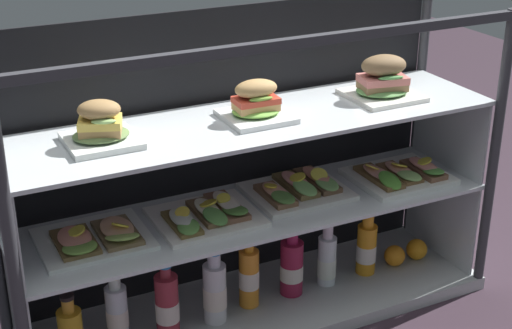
% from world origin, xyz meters
% --- Properties ---
extents(ground_plane, '(6.00, 6.00, 0.02)m').
position_xyz_m(ground_plane, '(0.00, 0.00, -0.01)').
color(ground_plane, '#352630').
rests_on(ground_plane, ground).
extents(case_base_deck, '(1.42, 0.40, 0.04)m').
position_xyz_m(case_base_deck, '(0.00, 0.00, 0.02)').
color(case_base_deck, '#B0B5B5').
rests_on(case_base_deck, ground).
extents(case_frame, '(1.42, 0.40, 0.89)m').
position_xyz_m(case_frame, '(0.00, 0.12, 0.49)').
color(case_frame, '#333338').
rests_on(case_frame, ground).
extents(riser_lower_tier, '(1.36, 0.34, 0.31)m').
position_xyz_m(riser_lower_tier, '(0.00, 0.00, 0.19)').
color(riser_lower_tier, silver).
rests_on(riser_lower_tier, case_base_deck).
extents(shelf_lower_glass, '(1.38, 0.35, 0.01)m').
position_xyz_m(shelf_lower_glass, '(0.00, 0.00, 0.35)').
color(shelf_lower_glass, silver).
rests_on(shelf_lower_glass, riser_lower_tier).
extents(riser_upper_tier, '(1.36, 0.34, 0.26)m').
position_xyz_m(riser_upper_tier, '(0.00, 0.00, 0.49)').
color(riser_upper_tier, silver).
rests_on(riser_upper_tier, shelf_lower_glass).
extents(shelf_upper_glass, '(1.38, 0.35, 0.01)m').
position_xyz_m(shelf_upper_glass, '(0.00, 0.00, 0.62)').
color(shelf_upper_glass, silver).
rests_on(shelf_upper_glass, riser_upper_tier).
extents(plated_roll_sandwich_right_of_center, '(0.18, 0.18, 0.11)m').
position_xyz_m(plated_roll_sandwich_right_of_center, '(-0.42, 0.01, 0.67)').
color(plated_roll_sandwich_right_of_center, white).
rests_on(plated_roll_sandwich_right_of_center, shelf_upper_glass).
extents(plated_roll_sandwich_center, '(0.18, 0.18, 0.11)m').
position_xyz_m(plated_roll_sandwich_center, '(-0.00, 0.00, 0.67)').
color(plated_roll_sandwich_center, white).
rests_on(plated_roll_sandwich_center, shelf_upper_glass).
extents(plated_roll_sandwich_mid_right, '(0.20, 0.20, 0.13)m').
position_xyz_m(plated_roll_sandwich_mid_right, '(0.41, 0.00, 0.68)').
color(plated_roll_sandwich_mid_right, white).
rests_on(plated_roll_sandwich_mid_right, shelf_upper_glass).
extents(open_sandwich_tray_right_of_center, '(0.28, 0.24, 0.06)m').
position_xyz_m(open_sandwich_tray_right_of_center, '(-0.46, 0.00, 0.38)').
color(open_sandwich_tray_right_of_center, white).
rests_on(open_sandwich_tray_right_of_center, shelf_lower_glass).
extents(open_sandwich_tray_far_left, '(0.28, 0.24, 0.06)m').
position_xyz_m(open_sandwich_tray_far_left, '(-0.15, -0.01, 0.38)').
color(open_sandwich_tray_far_left, white).
rests_on(open_sandwich_tray_far_left, shelf_lower_glass).
extents(open_sandwich_tray_mid_left, '(0.28, 0.24, 0.06)m').
position_xyz_m(open_sandwich_tray_mid_left, '(0.15, 0.02, 0.38)').
color(open_sandwich_tray_mid_left, white).
rests_on(open_sandwich_tray_mid_left, shelf_lower_glass).
extents(open_sandwich_tray_center, '(0.28, 0.24, 0.06)m').
position_xyz_m(open_sandwich_tray_center, '(0.48, -0.03, 0.38)').
color(open_sandwich_tray_center, white).
rests_on(open_sandwich_tray_center, shelf_lower_glass).
extents(juice_bottle_back_right, '(0.06, 0.06, 0.21)m').
position_xyz_m(juice_bottle_back_right, '(-0.42, -0.00, 0.13)').
color(juice_bottle_back_right, silver).
rests_on(juice_bottle_back_right, case_base_deck).
extents(juice_bottle_front_left_end, '(0.07, 0.07, 0.23)m').
position_xyz_m(juice_bottle_front_left_end, '(-0.29, -0.03, 0.13)').
color(juice_bottle_front_left_end, '#A02C39').
rests_on(juice_bottle_front_left_end, case_base_deck).
extents(juice_bottle_tucked_behind, '(0.07, 0.07, 0.23)m').
position_xyz_m(juice_bottle_tucked_behind, '(-0.15, -0.03, 0.14)').
color(juice_bottle_tucked_behind, white).
rests_on(juice_bottle_tucked_behind, case_base_deck).
extents(juice_bottle_near_post, '(0.06, 0.06, 0.23)m').
position_xyz_m(juice_bottle_near_post, '(-0.02, 0.00, 0.14)').
color(juice_bottle_near_post, orange).
rests_on(juice_bottle_near_post, case_base_deck).
extents(juice_bottle_front_second, '(0.07, 0.07, 0.22)m').
position_xyz_m(juice_bottle_front_second, '(0.12, -0.00, 0.13)').
color(juice_bottle_front_second, maroon).
rests_on(juice_bottle_front_second, case_base_deck).
extents(juice_bottle_back_left, '(0.06, 0.06, 0.22)m').
position_xyz_m(juice_bottle_back_left, '(0.24, -0.00, 0.12)').
color(juice_bottle_back_left, white).
rests_on(juice_bottle_back_left, case_base_deck).
extents(juice_bottle_front_right_end, '(0.06, 0.06, 0.22)m').
position_xyz_m(juice_bottle_front_right_end, '(0.39, 0.00, 0.13)').
color(juice_bottle_front_right_end, orange).
rests_on(juice_bottle_front_right_end, case_base_deck).
extents(orange_fruit_beside_bottles, '(0.07, 0.07, 0.07)m').
position_xyz_m(orange_fruit_beside_bottles, '(0.59, -0.01, 0.08)').
color(orange_fruit_beside_bottles, orange).
rests_on(orange_fruit_beside_bottles, case_base_deck).
extents(orange_fruit_near_left_post, '(0.07, 0.07, 0.07)m').
position_xyz_m(orange_fruit_near_left_post, '(0.50, -0.01, 0.08)').
color(orange_fruit_near_left_post, orange).
rests_on(orange_fruit_near_left_post, case_base_deck).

